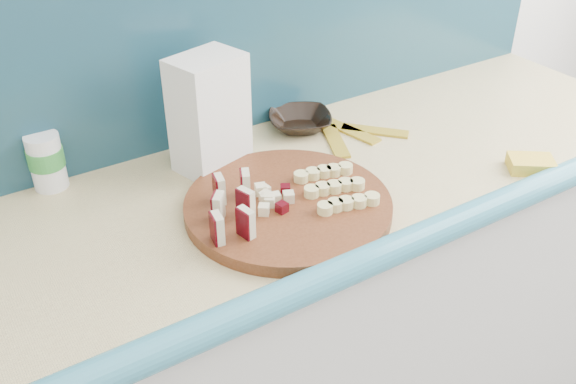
{
  "coord_description": "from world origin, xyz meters",
  "views": [
    {
      "loc": [
        -0.43,
        0.51,
        1.65
      ],
      "look_at": [
        0.13,
        1.41,
        0.96
      ],
      "focal_mm": 40.0,
      "sensor_mm": 36.0,
      "label": 1
    }
  ],
  "objects": [
    {
      "name": "canister",
      "position": [
        -0.24,
        1.76,
        0.97
      ],
      "size": [
        0.08,
        0.08,
        0.12
      ],
      "rotation": [
        0.0,
        0.0,
        -0.36
      ],
      "color": "white",
      "rests_on": "kitchen_counter"
    },
    {
      "name": "kitchen_counter",
      "position": [
        0.1,
        1.5,
        0.46
      ],
      "size": [
        2.2,
        0.63,
        0.91
      ],
      "color": "silver",
      "rests_on": "ground"
    },
    {
      "name": "banana_slices",
      "position": [
        0.23,
        1.39,
        0.95
      ],
      "size": [
        0.16,
        0.18,
        0.02
      ],
      "color": "#E3D88A",
      "rests_on": "cutting_board"
    },
    {
      "name": "apple_wedges",
      "position": [
        0.01,
        1.42,
        0.96
      ],
      "size": [
        0.14,
        0.16,
        0.06
      ],
      "color": "beige",
      "rests_on": "cutting_board"
    },
    {
      "name": "flour_bag",
      "position": [
        0.09,
        1.65,
        1.04
      ],
      "size": [
        0.17,
        0.14,
        0.26
      ],
      "primitive_type": "cube",
      "rotation": [
        0.0,
        0.0,
        0.28
      ],
      "color": "white",
      "rests_on": "kitchen_counter"
    },
    {
      "name": "sponge",
      "position": [
        0.67,
        1.26,
        0.92
      ],
      "size": [
        0.12,
        0.11,
        0.03
      ],
      "primitive_type": "cube",
      "rotation": [
        0.0,
        0.0,
        -0.63
      ],
      "color": "yellow",
      "rests_on": "kitchen_counter"
    },
    {
      "name": "apple_chunks",
      "position": [
        0.11,
        1.42,
        0.95
      ],
      "size": [
        0.06,
        0.07,
        0.02
      ],
      "color": "beige",
      "rests_on": "cutting_board"
    },
    {
      "name": "backsplash",
      "position": [
        0.1,
        1.79,
        1.16
      ],
      "size": [
        2.2,
        0.02,
        0.5
      ],
      "primitive_type": "cube",
      "color": "teal",
      "rests_on": "kitchen_counter"
    },
    {
      "name": "banana_peel",
      "position": [
        0.44,
        1.6,
        0.91
      ],
      "size": [
        0.23,
        0.19,
        0.01
      ],
      "rotation": [
        0.0,
        0.0,
        0.04
      ],
      "color": "gold",
      "rests_on": "kitchen_counter"
    },
    {
      "name": "brown_bowl",
      "position": [
        0.35,
        1.7,
        0.93
      ],
      "size": [
        0.2,
        0.2,
        0.04
      ],
      "primitive_type": "imported",
      "rotation": [
        0.0,
        0.0,
        -0.43
      ],
      "color": "black",
      "rests_on": "kitchen_counter"
    },
    {
      "name": "cutting_board",
      "position": [
        0.13,
        1.41,
        0.92
      ],
      "size": [
        0.5,
        0.5,
        0.03
      ],
      "primitive_type": "cylinder",
      "rotation": [
        0.0,
        0.0,
        -0.23
      ],
      "color": "#4E2410",
      "rests_on": "kitchen_counter"
    }
  ]
}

